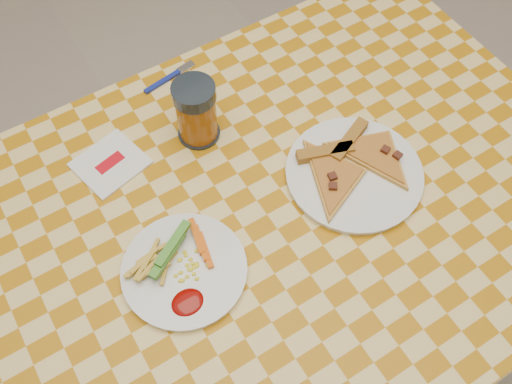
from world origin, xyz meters
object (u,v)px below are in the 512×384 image
table (266,233)px  drink_glass (196,112)px  plate_left (185,271)px  plate_right (354,174)px

table → drink_glass: 0.27m
plate_left → plate_right: size_ratio=0.83×
plate_left → table: bearing=6.6°
table → plate_left: bearing=-173.4°
table → drink_glass: bearing=94.0°
plate_left → plate_right: same height
plate_right → drink_glass: bearing=129.5°
table → plate_left: size_ratio=6.00×
plate_left → plate_right: (0.37, 0.01, 0.00)m
plate_left → drink_glass: (0.17, 0.25, 0.06)m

